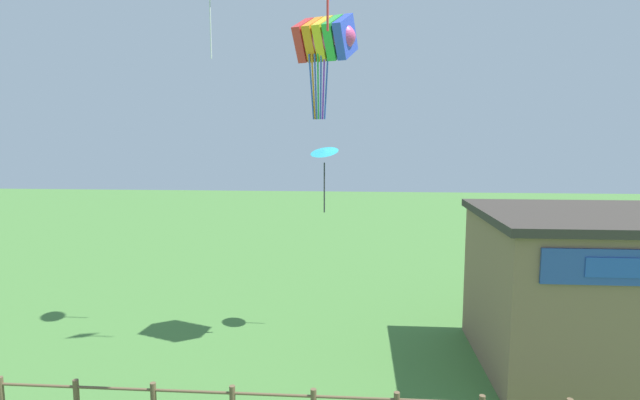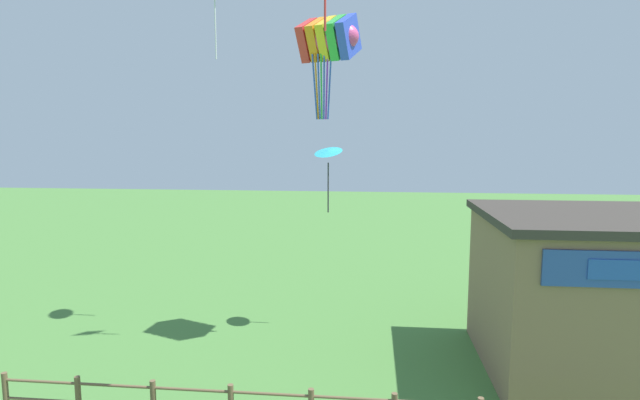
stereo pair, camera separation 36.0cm
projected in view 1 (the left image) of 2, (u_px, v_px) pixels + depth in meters
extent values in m
cylinder|color=brown|center=(2.00, 400.00, 12.27)|extent=(0.14, 0.14, 1.21)
cylinder|color=brown|center=(313.00, 396.00, 11.63)|extent=(15.43, 0.07, 0.07)
cube|color=#84664C|center=(625.00, 296.00, 14.99)|extent=(8.33, 5.56, 4.59)
cube|color=#38332D|center=(631.00, 216.00, 14.68)|extent=(8.63, 5.86, 0.24)
ellipsoid|color=#E54C8C|center=(325.00, 38.00, 16.48)|extent=(2.52, 2.20, 1.55)
cube|color=red|center=(306.00, 40.00, 16.78)|extent=(0.84, 1.58, 1.58)
cube|color=orange|center=(316.00, 39.00, 16.63)|extent=(0.84, 1.58, 1.58)
cube|color=yellow|center=(325.00, 38.00, 16.48)|extent=(0.84, 1.58, 1.58)
cube|color=green|center=(335.00, 38.00, 16.33)|extent=(0.84, 1.58, 1.58)
cube|color=blue|center=(345.00, 37.00, 16.17)|extent=(0.84, 1.58, 1.58)
cylinder|color=blue|center=(311.00, 87.00, 16.58)|extent=(0.20, 0.34, 2.11)
cylinder|color=orange|center=(313.00, 87.00, 16.56)|extent=(0.15, 0.35, 2.11)
cylinder|color=blue|center=(316.00, 87.00, 16.54)|extent=(0.11, 0.35, 2.11)
cylinder|color=green|center=(318.00, 87.00, 16.52)|extent=(0.06, 0.35, 2.11)
cylinder|color=blue|center=(321.00, 87.00, 16.51)|extent=(0.11, 0.35, 2.11)
cylinder|color=purple|center=(323.00, 87.00, 16.49)|extent=(0.15, 0.35, 2.11)
cylinder|color=blue|center=(326.00, 87.00, 16.49)|extent=(0.20, 0.34, 2.11)
cylinder|color=silver|center=(210.00, 26.00, 17.70)|extent=(0.05, 0.05, 2.26)
cone|color=#2DB2C6|center=(324.00, 151.00, 17.92)|extent=(1.33, 1.31, 0.42)
cylinder|color=#2D2D33|center=(324.00, 188.00, 18.09)|extent=(0.05, 0.05, 1.82)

